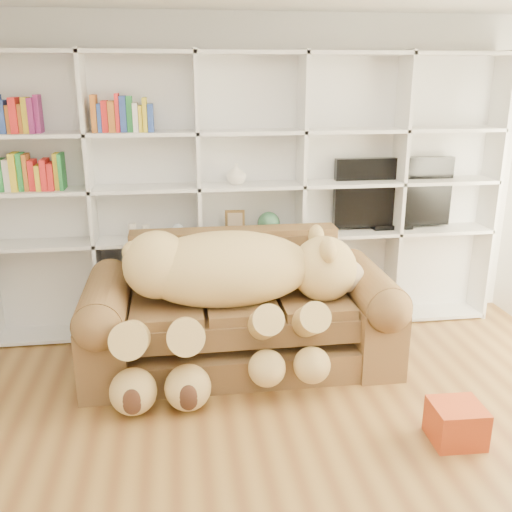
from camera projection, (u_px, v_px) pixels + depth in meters
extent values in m
plane|color=brown|center=(307.00, 501.00, 3.08)|extent=(5.00, 5.00, 0.00)
cube|color=white|center=(247.00, 176.00, 5.03)|extent=(5.00, 0.02, 2.70)
cube|color=white|center=(248.00, 193.00, 5.04)|extent=(4.40, 0.03, 2.40)
cube|color=white|center=(92.00, 202.00, 4.71)|extent=(0.03, 0.35, 2.40)
cube|color=white|center=(199.00, 198.00, 4.83)|extent=(0.03, 0.35, 2.40)
cube|color=white|center=(300.00, 196.00, 4.95)|extent=(0.03, 0.35, 2.40)
cube|color=white|center=(397.00, 193.00, 5.07)|extent=(0.03, 0.35, 2.40)
cube|color=white|center=(489.00, 190.00, 5.19)|extent=(0.03, 0.35, 2.40)
cube|color=white|center=(251.00, 322.00, 5.24)|extent=(4.40, 0.35, 0.03)
cube|color=white|center=(250.00, 236.00, 4.99)|extent=(4.40, 0.35, 0.03)
cube|color=white|center=(250.00, 185.00, 4.86)|extent=(4.40, 0.35, 0.03)
cube|color=white|center=(250.00, 132.00, 4.72)|extent=(4.40, 0.35, 0.03)
cube|color=white|center=(250.00, 53.00, 4.54)|extent=(4.40, 0.35, 0.03)
cube|color=brown|center=(241.00, 349.00, 4.52)|extent=(2.27, 0.92, 0.24)
cube|color=brown|center=(241.00, 309.00, 4.39)|extent=(1.69, 0.76, 0.32)
cube|color=brown|center=(235.00, 264.00, 4.73)|extent=(1.69, 0.22, 0.60)
cube|color=brown|center=(108.00, 337.00, 4.33)|extent=(0.35, 1.03, 0.60)
cube|color=brown|center=(365.00, 321.00, 4.61)|extent=(0.35, 1.03, 0.60)
cylinder|color=brown|center=(105.00, 301.00, 4.24)|extent=(0.35, 0.97, 0.35)
cylinder|color=brown|center=(368.00, 287.00, 4.52)|extent=(0.35, 0.97, 0.35)
ellipsoid|color=#E3BE71|center=(226.00, 269.00, 4.24)|extent=(1.32, 0.64, 0.57)
sphere|color=#E3BE71|center=(157.00, 265.00, 4.16)|extent=(0.50, 0.50, 0.50)
sphere|color=#E3BE71|center=(324.00, 269.00, 4.36)|extent=(0.50, 0.50, 0.50)
sphere|color=#D0A789|center=(348.00, 276.00, 4.40)|extent=(0.25, 0.25, 0.25)
sphere|color=#442618|center=(360.00, 277.00, 4.42)|extent=(0.08, 0.08, 0.08)
ellipsoid|color=#E3BE71|center=(328.00, 250.00, 4.12)|extent=(0.12, 0.20, 0.20)
ellipsoid|color=#E3BE71|center=(316.00, 237.00, 4.46)|extent=(0.12, 0.20, 0.20)
sphere|color=#E3BE71|center=(134.00, 252.00, 4.11)|extent=(0.17, 0.17, 0.17)
cylinder|color=#E3BE71|center=(263.00, 324.00, 4.04)|extent=(0.22, 0.61, 0.45)
cylinder|color=#E3BE71|center=(307.00, 322.00, 4.09)|extent=(0.22, 0.61, 0.45)
cylinder|color=#E3BE71|center=(132.00, 338.00, 3.93)|extent=(0.25, 0.71, 0.52)
cylinder|color=#E3BE71|center=(186.00, 335.00, 3.98)|extent=(0.25, 0.71, 0.52)
sphere|color=#E3BE71|center=(267.00, 369.00, 3.93)|extent=(0.26, 0.26, 0.26)
sphere|color=#E3BE71|center=(312.00, 366.00, 3.98)|extent=(0.26, 0.26, 0.26)
sphere|color=#E3BE71|center=(133.00, 391.00, 3.84)|extent=(0.32, 0.32, 0.32)
sphere|color=#E3BE71|center=(188.00, 387.00, 3.89)|extent=(0.32, 0.32, 0.32)
cube|color=#611012|center=(170.00, 275.00, 4.48)|extent=(0.38, 0.22, 0.40)
cube|color=#AE3B17|center=(456.00, 423.00, 3.55)|extent=(0.32, 0.30, 0.25)
cube|color=black|center=(393.00, 192.00, 5.11)|extent=(1.08, 0.08, 0.62)
cube|color=black|center=(391.00, 226.00, 5.21)|extent=(0.36, 0.18, 0.04)
cube|color=brown|center=(235.00, 222.00, 4.94)|extent=(0.17, 0.04, 0.21)
sphere|color=#305E41|center=(269.00, 223.00, 4.98)|extent=(0.20, 0.20, 0.20)
cylinder|color=silver|center=(132.00, 231.00, 4.83)|extent=(0.07, 0.07, 0.14)
cylinder|color=silver|center=(146.00, 232.00, 4.85)|extent=(0.09, 0.09, 0.12)
sphere|color=white|center=(178.00, 230.00, 4.89)|extent=(0.12, 0.12, 0.12)
imported|color=silver|center=(236.00, 174.00, 4.81)|extent=(0.21, 0.21, 0.17)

